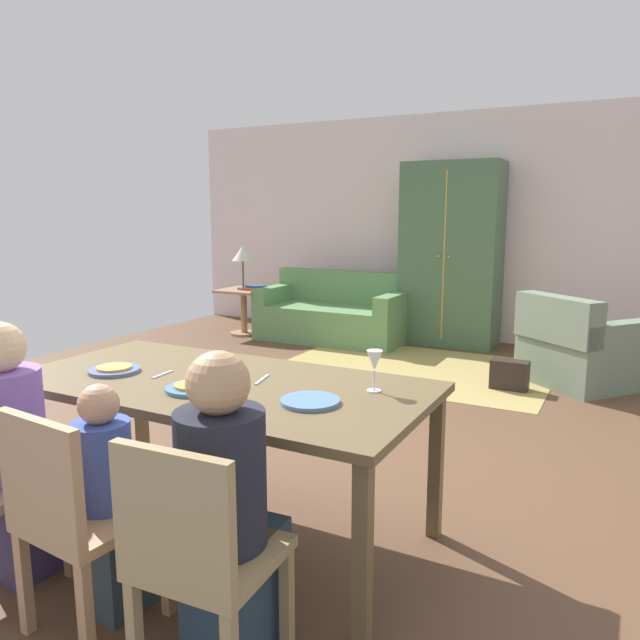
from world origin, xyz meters
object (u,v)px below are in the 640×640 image
Objects in this scene: couch at (334,315)px; book_upper at (256,286)px; table_lamp at (243,255)px; person_man at (18,459)px; dining_table at (219,394)px; plate_near_child at (194,388)px; book_lower at (253,289)px; dining_chair_child at (73,511)px; armoire at (451,255)px; wine_glass at (375,362)px; plate_near_man at (114,370)px; person_child at (112,507)px; side_table at (244,305)px; handbag at (510,375)px; dining_chair_woman at (197,552)px; armchair at (579,350)px; plate_near_woman at (310,401)px; person_woman at (228,520)px.

book_upper is at bearing -167.16° from couch.
person_man is at bearing -65.70° from table_lamp.
dining_table is 7.97× the size of plate_near_child.
table_lamp is 2.45× the size of book_lower.
dining_chair_child is 5.57m from armoire.
dining_table is 1.13× the size of couch.
plate_near_man is at bearing -166.67° from wine_glass.
person_child is at bearing -72.95° from couch.
couch is at bearing 15.27° from book_lower.
dining_chair_child is at bearing -61.37° from side_table.
plate_near_man is at bearing -112.61° from handbag.
book_lower is at bearing 130.25° from wine_glass.
wine_glass reaches higher than plate_near_man.
side_table reaches higher than handbag.
side_table is (-2.66, 4.68, -0.06)m from person_child.
plate_near_child is 4.88m from armoire.
dining_table is 4.81m from side_table.
handbag is at bearing 88.52° from wine_glass.
dining_chair_woman reaches higher than book_lower.
person_child reaches higher than plate_near_child.
wine_glass is at bearing 50.31° from person_child.
armoire is (0.34, 4.81, 0.28)m from plate_near_man.
plate_near_child is at bearing -6.25° from plate_near_man.
table_lamp is at bearing 173.64° from armchair.
dining_chair_child reaches higher than plate_near_woman.
plate_near_child is at bearing -57.57° from side_table.
person_woman reaches higher than dining_table.
plate_near_man is at bearing -64.52° from book_lower.
dining_table is 2.16× the size of person_child.
armoire is (1.30, 0.43, 0.75)m from couch.
wine_glass reaches higher than side_table.
armoire reaches higher than dining_table.
side_table is at bearing -167.28° from couch.
person_man is at bearing -179.99° from person_woman.
book_lower is (-2.51, 4.67, 0.16)m from person_child.
dining_chair_child reaches higher than side_table.
plate_near_man is 1.00× the size of plate_near_woman.
armoire reaches higher than wine_glass.
dining_table is 1.04m from dining_chair_woman.
dining_chair_child is at bearing -125.11° from wine_glass.
plate_near_child is 1.14× the size of book_lower.
plate_near_man is at bearing -178.95° from plate_near_woman.
side_table is at bearing -168.03° from book_upper.
book_upper is at bearing 11.97° from side_table.
person_child is 4.20× the size of book_upper.
person_man reaches higher than book_lower.
wine_glass is 3.02m from handbag.
dining_table is 7.97× the size of plate_near_woman.
handbag is (0.08, 2.92, -0.76)m from wine_glass.
table_lamp is (-2.45, -0.69, -0.04)m from armoire.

